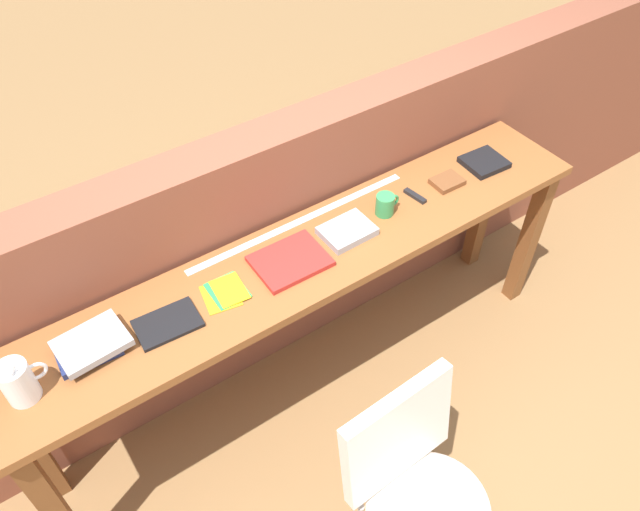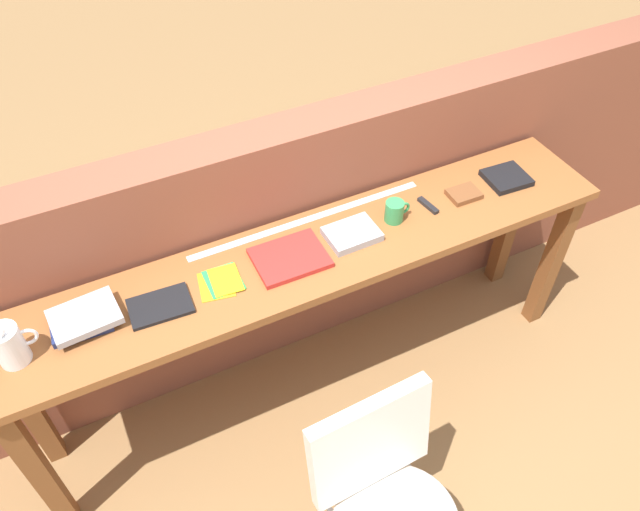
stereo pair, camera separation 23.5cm
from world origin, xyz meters
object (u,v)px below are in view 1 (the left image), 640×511
pitcher_white (18,382)px  pamphlet_pile_colourful (226,292)px  mug (385,205)px  leather_journal_brown (447,182)px  book_repair_rightmost (484,162)px  magazine_cycling (168,324)px  book_open_centre (290,261)px  book_stack_leftmost (90,346)px  chair_white_moulded (417,485)px  multitool_folded (415,196)px

pitcher_white → pamphlet_pile_colourful: (0.72, 0.02, -0.07)m
pitcher_white → mug: (1.46, 0.03, -0.03)m
leather_journal_brown → book_repair_rightmost: book_repair_rightmost is taller
magazine_cycling → mug: (0.98, 0.03, 0.04)m
book_open_centre → mug: (0.47, 0.02, 0.03)m
book_stack_leftmost → mug: 1.23m
book_stack_leftmost → mug: mug is taller
chair_white_moulded → mug: mug is taller
multitool_folded → book_stack_leftmost: bearing=179.6°
magazine_cycling → mug: bearing=5.1°
pamphlet_pile_colourful → mug: size_ratio=1.57×
book_stack_leftmost → chair_white_moulded: bearing=-50.0°
chair_white_moulded → magazine_cycling: 1.01m
book_open_centre → magazine_cycling: bearing=-178.0°
leather_journal_brown → book_repair_rightmost: bearing=3.2°
book_stack_leftmost → book_repair_rightmost: bearing=-0.4°
pitcher_white → book_repair_rightmost: bearing=0.9°
leather_journal_brown → book_repair_rightmost: (0.23, 0.01, 0.00)m
chair_white_moulded → book_repair_rightmost: 1.42m
mug → multitool_folded: (0.17, 0.00, -0.04)m
magazine_cycling → book_open_centre: 0.51m
book_repair_rightmost → book_open_centre: bearing=-175.3°
chair_white_moulded → mug: 1.07m
mug → book_repair_rightmost: 0.57m
chair_white_moulded → magazine_cycling: magazine_cycling is taller
chair_white_moulded → book_stack_leftmost: size_ratio=3.69×
multitool_folded → mug: bearing=-178.6°
pitcher_white → book_open_centre: (0.99, 0.01, -0.07)m
pamphlet_pile_colourful → mug: (0.74, 0.01, 0.04)m
mug → leather_journal_brown: bearing=-1.0°
multitool_folded → leather_journal_brown: leather_journal_brown is taller
chair_white_moulded → pitcher_white: 1.33m
multitool_folded → pamphlet_pile_colourful: bearing=-178.9°
book_stack_leftmost → book_open_centre: size_ratio=0.89×
magazine_cycling → book_open_centre: (0.51, 0.01, 0.00)m
pitcher_white → book_stack_leftmost: (0.23, 0.05, -0.05)m
pitcher_white → mug: 1.46m
chair_white_moulded → pitcher_white: size_ratio=4.85×
magazine_cycling → leather_journal_brown: leather_journal_brown is taller
multitool_folded → chair_white_moulded: bearing=-128.2°
book_open_centre → multitool_folded: bearing=2.9°
book_open_centre → multitool_folded: 0.64m
chair_white_moulded → multitool_folded: multitool_folded is taller
book_repair_rightmost → magazine_cycling: bearing=-175.3°
chair_white_moulded → book_open_centre: (0.04, 0.83, 0.36)m
pitcher_white → book_stack_leftmost: bearing=11.3°
chair_white_moulded → pamphlet_pile_colourful: size_ratio=5.16×
leather_journal_brown → pamphlet_pile_colourful: bearing=-178.1°
mug → multitool_folded: bearing=1.4°
multitool_folded → book_repair_rightmost: (0.40, -0.00, 0.01)m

